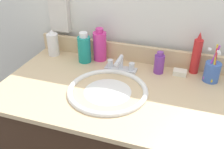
{
  "coord_description": "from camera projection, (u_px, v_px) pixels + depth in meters",
  "views": [
    {
      "loc": [
        0.29,
        -0.9,
        1.43
      ],
      "look_at": [
        -0.0,
        0.0,
        0.87
      ],
      "focal_mm": 40.82,
      "sensor_mm": 36.0,
      "label": 1
    }
  ],
  "objects": [
    {
      "name": "backsplash",
      "position": [
        130.0,
        52.0,
        1.34
      ],
      "size": [
        1.02,
        0.02,
        0.09
      ],
      "primitive_type": "cube",
      "color": "#D1B284",
      "rests_on": "countertop"
    },
    {
      "name": "bottle_spray_red",
      "position": [
        196.0,
        55.0,
        1.21
      ],
      "size": [
        0.04,
        0.04,
        0.21
      ],
      "color": "red",
      "rests_on": "countertop"
    },
    {
      "name": "sink_basin",
      "position": [
        108.0,
        97.0,
        1.13
      ],
      "size": [
        0.35,
        0.35,
        0.11
      ],
      "color": "white",
      "rests_on": "countertop"
    },
    {
      "name": "bottle_soap_pink",
      "position": [
        100.0,
        46.0,
        1.33
      ],
      "size": [
        0.07,
        0.07,
        0.18
      ],
      "color": "#D8338C",
      "rests_on": "countertop"
    },
    {
      "name": "faucet",
      "position": [
        121.0,
        66.0,
        1.25
      ],
      "size": [
        0.16,
        0.1,
        0.08
      ],
      "color": "silver",
      "rests_on": "countertop"
    },
    {
      "name": "bottle_lotion_white",
      "position": [
        53.0,
        44.0,
        1.39
      ],
      "size": [
        0.06,
        0.06,
        0.15
      ],
      "color": "white",
      "rests_on": "countertop"
    },
    {
      "name": "bottle_mouthwash_teal",
      "position": [
        84.0,
        49.0,
        1.32
      ],
      "size": [
        0.07,
        0.07,
        0.16
      ],
      "color": "teal",
      "rests_on": "countertop"
    },
    {
      "name": "hand_towel",
      "position": [
        59.0,
        11.0,
        1.38
      ],
      "size": [
        0.11,
        0.04,
        0.22
      ],
      "primitive_type": "cube",
      "color": "silver"
    },
    {
      "name": "soap_bar",
      "position": [
        180.0,
        72.0,
        1.23
      ],
      "size": [
        0.06,
        0.04,
        0.02
      ],
      "primitive_type": "cube",
      "color": "white",
      "rests_on": "countertop"
    },
    {
      "name": "cup_blue_plastic",
      "position": [
        212.0,
        71.0,
        1.16
      ],
      "size": [
        0.07,
        0.08,
        0.18
      ],
      "color": "#3F66B7",
      "rests_on": "countertop"
    },
    {
      "name": "back_wall",
      "position": [
        131.0,
        78.0,
        1.49
      ],
      "size": [
        2.12,
        0.04,
        1.3
      ],
      "primitive_type": "cube",
      "color": "silver",
      "rests_on": "ground_plane"
    },
    {
      "name": "countertop",
      "position": [
        113.0,
        90.0,
        1.14
      ],
      "size": [
        1.02,
        0.6,
        0.02
      ],
      "primitive_type": "cube",
      "color": "#D1B284",
      "rests_on": "vanity_cabinet"
    },
    {
      "name": "bottle_cream_purple",
      "position": [
        159.0,
        63.0,
        1.23
      ],
      "size": [
        0.05,
        0.05,
        0.11
      ],
      "color": "#7A3899",
      "rests_on": "countertop"
    }
  ]
}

